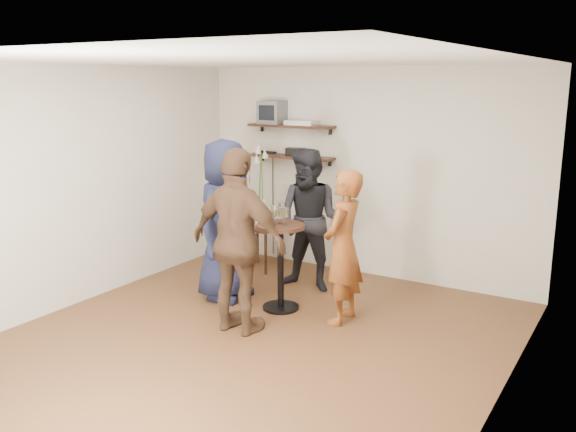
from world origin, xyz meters
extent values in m
cube|color=#482417|center=(0.00, 0.00, -0.02)|extent=(4.50, 5.00, 0.04)
cube|color=white|center=(0.00, 0.00, 2.62)|extent=(4.50, 5.00, 0.04)
cube|color=beige|center=(0.00, 2.52, 1.30)|extent=(4.50, 0.04, 2.60)
cube|color=beige|center=(-2.27, 0.00, 1.30)|extent=(0.04, 5.00, 2.60)
cube|color=beige|center=(2.27, 0.00, 1.30)|extent=(0.04, 5.00, 2.60)
cube|color=black|center=(-1.00, 2.38, 1.85)|extent=(1.20, 0.25, 0.04)
cube|color=black|center=(-1.00, 2.38, 1.45)|extent=(1.20, 0.25, 0.04)
cube|color=#59595B|center=(-1.28, 2.38, 2.02)|extent=(0.32, 0.30, 0.30)
cube|color=silver|center=(-0.84, 2.38, 1.90)|extent=(0.40, 0.24, 0.06)
cube|color=black|center=(-0.95, 2.38, 1.52)|extent=(0.22, 0.10, 0.10)
cube|color=black|center=(-1.42, 2.42, 1.48)|extent=(0.30, 0.05, 0.03)
cube|color=black|center=(-1.21, 1.97, 0.57)|extent=(0.50, 0.50, 0.04)
cylinder|color=black|center=(-1.40, 1.78, 0.27)|extent=(0.04, 0.04, 0.55)
cylinder|color=black|center=(-1.01, 1.78, 0.27)|extent=(0.04, 0.04, 0.55)
cylinder|color=black|center=(-1.40, 2.17, 0.27)|extent=(0.04, 0.04, 0.55)
cylinder|color=black|center=(-1.01, 2.17, 0.27)|extent=(0.04, 0.04, 0.55)
cylinder|color=white|center=(-1.21, 1.97, 0.75)|extent=(0.15, 0.15, 0.33)
cylinder|color=#337521|center=(-1.23, 1.97, 1.09)|extent=(0.01, 0.08, 0.61)
cone|color=silver|center=(-1.27, 1.97, 1.46)|extent=(0.08, 0.10, 0.13)
cylinder|color=#337521|center=(-1.19, 1.98, 1.12)|extent=(0.04, 0.06, 0.67)
cone|color=silver|center=(-1.16, 2.00, 1.52)|extent=(0.12, 0.13, 0.14)
cylinder|color=#337521|center=(-1.21, 1.96, 1.15)|extent=(0.11, 0.09, 0.73)
cone|color=silver|center=(-1.21, 1.93, 1.59)|extent=(0.14, 0.14, 0.14)
cylinder|color=black|center=(-0.22, 0.87, 0.92)|extent=(0.52, 0.52, 0.04)
cylinder|color=black|center=(-0.22, 0.87, 0.47)|extent=(0.07, 0.07, 0.87)
cylinder|color=black|center=(-0.22, 0.87, 0.01)|extent=(0.40, 0.40, 0.03)
cylinder|color=silver|center=(-0.27, 0.83, 0.95)|extent=(0.06, 0.06, 0.00)
cylinder|color=silver|center=(-0.27, 0.83, 0.99)|extent=(0.01, 0.01, 0.09)
cylinder|color=silver|center=(-0.27, 0.83, 1.09)|extent=(0.07, 0.07, 0.11)
cylinder|color=#DCBC5A|center=(-0.27, 0.83, 1.07)|extent=(0.06, 0.06, 0.06)
cylinder|color=silver|center=(-0.15, 0.85, 0.95)|extent=(0.06, 0.06, 0.00)
cylinder|color=silver|center=(-0.15, 0.85, 0.99)|extent=(0.01, 0.01, 0.09)
cylinder|color=silver|center=(-0.15, 0.85, 1.09)|extent=(0.07, 0.07, 0.11)
cylinder|color=#DCBC5A|center=(-0.15, 0.85, 1.07)|extent=(0.06, 0.06, 0.06)
cylinder|color=silver|center=(-0.25, 0.93, 0.95)|extent=(0.06, 0.06, 0.00)
cylinder|color=silver|center=(-0.25, 0.93, 1.00)|extent=(0.01, 0.01, 0.10)
cylinder|color=silver|center=(-0.25, 0.93, 1.10)|extent=(0.07, 0.07, 0.12)
cylinder|color=#DCBC5A|center=(-0.25, 0.93, 1.08)|extent=(0.07, 0.07, 0.06)
cylinder|color=silver|center=(-0.21, 0.87, 0.95)|extent=(0.06, 0.06, 0.00)
cylinder|color=silver|center=(-0.21, 0.87, 0.99)|extent=(0.01, 0.01, 0.09)
cylinder|color=silver|center=(-0.21, 0.87, 1.09)|extent=(0.06, 0.06, 0.10)
cylinder|color=#DCBC5A|center=(-0.21, 0.87, 1.06)|extent=(0.06, 0.06, 0.06)
imported|color=red|center=(0.50, 0.91, 0.79)|extent=(0.41, 0.59, 1.58)
imported|color=black|center=(-0.27, 1.59, 0.83)|extent=(0.85, 0.68, 1.67)
imported|color=black|center=(-0.94, 0.86, 0.91)|extent=(0.59, 0.89, 1.81)
imported|color=#472F1E|center=(-0.24, 0.15, 0.91)|extent=(1.08, 0.48, 1.82)
camera|label=1|loc=(3.10, -4.43, 2.44)|focal=38.00mm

